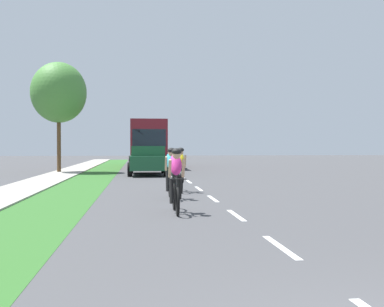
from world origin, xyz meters
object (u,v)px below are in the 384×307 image
(cyclist_trailing, at_px, (171,173))
(pickup_dark_green, at_px, (148,160))
(sedan_red, at_px, (142,152))
(street_tree_near, at_px, (59,93))
(cyclist_distant, at_px, (180,169))
(cyclist_lead, at_px, (176,180))
(suv_white, at_px, (148,152))
(bus_maroon, at_px, (148,142))

(cyclist_trailing, bearing_deg, pickup_dark_green, 92.25)
(sedan_red, height_order, street_tree_near, street_tree_near)
(cyclist_distant, xyz_separation_m, sedan_red, (-1.05, 49.19, -0.04))
(cyclist_lead, xyz_separation_m, pickup_dark_green, (-0.40, 15.45, 0.02))
(suv_white, height_order, street_tree_near, street_tree_near)
(cyclist_trailing, relative_size, pickup_dark_green, 0.34)
(cyclist_trailing, distance_m, cyclist_distant, 2.24)
(cyclist_lead, bearing_deg, sedan_red, 90.51)
(sedan_red, xyz_separation_m, street_tree_near, (-5.33, -36.09, 4.16))
(pickup_dark_green, xyz_separation_m, suv_white, (0.49, 27.95, 0.12))
(pickup_dark_green, xyz_separation_m, bus_maroon, (0.18, 10.44, 1.15))
(cyclist_trailing, xyz_separation_m, bus_maroon, (-0.31, 22.79, 1.17))
(bus_maroon, distance_m, sedan_red, 28.62)
(suv_white, relative_size, sedan_red, 1.09)
(cyclist_lead, relative_size, pickup_dark_green, 0.34)
(cyclist_lead, distance_m, street_tree_near, 19.73)
(bus_maroon, xyz_separation_m, sedan_red, (-0.26, 28.59, -1.21))
(bus_maroon, xyz_separation_m, suv_white, (0.32, 17.51, -1.03))
(cyclist_lead, xyz_separation_m, cyclist_trailing, (0.09, 3.11, 0.00))
(cyclist_lead, distance_m, cyclist_trailing, 3.11)
(cyclist_lead, relative_size, bus_maroon, 0.15)
(pickup_dark_green, bearing_deg, sedan_red, 90.13)
(cyclist_distant, height_order, street_tree_near, street_tree_near)
(cyclist_distant, distance_m, bus_maroon, 20.64)
(cyclist_distant, distance_m, pickup_dark_green, 10.20)
(pickup_dark_green, height_order, sedan_red, pickup_dark_green)
(pickup_dark_green, relative_size, sedan_red, 1.19)
(cyclist_distant, bearing_deg, pickup_dark_green, 95.41)
(bus_maroon, bearing_deg, cyclist_lead, -89.51)
(cyclist_trailing, height_order, pickup_dark_green, pickup_dark_green)
(suv_white, bearing_deg, cyclist_distant, -89.29)
(cyclist_distant, relative_size, street_tree_near, 0.25)
(cyclist_trailing, distance_m, sedan_red, 51.38)
(suv_white, relative_size, street_tree_near, 0.69)
(bus_maroon, bearing_deg, street_tree_near, -126.72)
(cyclist_lead, relative_size, street_tree_near, 0.25)
(bus_maroon, distance_m, street_tree_near, 9.81)
(cyclist_lead, bearing_deg, pickup_dark_green, 91.48)
(pickup_dark_green, distance_m, street_tree_near, 7.40)
(cyclist_lead, relative_size, suv_white, 0.37)
(cyclist_lead, xyz_separation_m, bus_maroon, (-0.22, 25.89, 1.17))
(sedan_red, bearing_deg, street_tree_near, -98.40)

